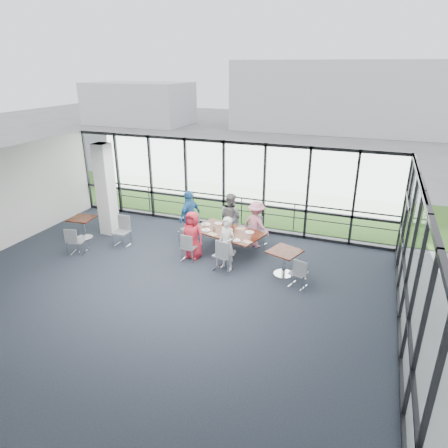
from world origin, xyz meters
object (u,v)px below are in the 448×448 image
(chair_main_fl, at_px, (232,225))
(chair_spare_lb, at_px, (121,232))
(side_table_left, at_px, (82,221))
(chair_main_end, at_px, (189,229))
(diner_far_right, at_px, (256,224))
(diner_near_left, at_px, (193,235))
(chair_spare_r, at_px, (299,273))
(chair_spare_la, at_px, (77,241))
(chair_main_fr, at_px, (258,231))
(side_table_right, at_px, (284,255))
(diner_end, at_px, (190,216))
(chair_main_nl, at_px, (189,247))
(chair_main_nr, at_px, (223,255))
(diner_far_left, at_px, (230,216))
(main_table, at_px, (227,234))
(diner_near_right, at_px, (227,244))
(structural_column, at_px, (106,190))

(chair_main_fl, xyz_separation_m, chair_spare_lb, (-3.16, -1.99, 0.04))
(side_table_left, bearing_deg, chair_main_end, 16.68)
(diner_far_right, relative_size, chair_main_fl, 1.73)
(diner_near_left, distance_m, chair_spare_r, 3.48)
(chair_main_fl, bearing_deg, chair_spare_la, 43.14)
(side_table_left, bearing_deg, chair_main_fr, 16.20)
(side_table_left, height_order, chair_main_fl, chair_main_fl)
(chair_spare_lb, bearing_deg, side_table_right, -179.63)
(diner_near_left, distance_m, chair_main_end, 1.27)
(diner_end, distance_m, chair_spare_la, 3.67)
(chair_main_nl, bearing_deg, chair_spare_la, -162.32)
(side_table_left, relative_size, chair_main_fl, 0.94)
(chair_main_nl, distance_m, chair_main_fr, 2.50)
(chair_main_nr, height_order, chair_spare_r, chair_main_nr)
(side_table_left, relative_size, chair_main_fr, 0.89)
(diner_far_left, height_order, chair_spare_la, diner_far_left)
(diner_near_left, bearing_deg, main_table, 43.80)
(diner_far_left, distance_m, chair_spare_lb, 3.67)
(main_table, distance_m, diner_end, 1.60)
(side_table_left, relative_size, chair_main_nr, 0.87)
(diner_end, bearing_deg, side_table_right, 83.10)
(side_table_right, height_order, chair_main_end, chair_main_end)
(diner_far_right, bearing_deg, chair_spare_r, 155.15)
(side_table_left, height_order, diner_near_left, diner_near_left)
(chair_main_nr, height_order, chair_spare_lb, chair_main_nr)
(chair_main_fl, bearing_deg, side_table_left, 29.20)
(main_table, height_order, diner_end, diner_end)
(diner_far_left, height_order, chair_main_nl, diner_far_left)
(chair_main_nl, xyz_separation_m, chair_spare_lb, (-2.54, 0.13, 0.06))
(diner_far_right, bearing_deg, chair_main_nr, 102.35)
(chair_spare_la, relative_size, chair_spare_lb, 0.88)
(chair_spare_r, bearing_deg, diner_far_left, 157.70)
(side_table_right, relative_size, diner_near_right, 0.64)
(chair_spare_r, bearing_deg, side_table_right, 152.31)
(chair_main_fr, bearing_deg, structural_column, 38.16)
(side_table_left, relative_size, chair_spare_r, 1.01)
(diner_end, bearing_deg, chair_main_nr, 60.84)
(chair_main_nr, height_order, chair_main_end, chair_main_nr)
(chair_main_nr, xyz_separation_m, chair_spare_lb, (-3.76, 0.39, -0.00))
(side_table_left, xyz_separation_m, chair_main_nr, (5.37, -0.46, -0.12))
(diner_near_right, bearing_deg, chair_main_fl, 126.61)
(diner_near_left, relative_size, chair_spare_la, 1.75)
(chair_spare_lb, bearing_deg, chair_main_fr, -156.94)
(main_table, xyz_separation_m, chair_main_nl, (-0.91, -0.90, -0.21))
(diner_near_left, height_order, chair_main_fr, diner_near_left)
(diner_near_left, relative_size, chair_main_nl, 1.74)
(chair_main_fl, relative_size, chair_spare_la, 1.04)
(diner_near_left, bearing_deg, diner_far_left, 77.33)
(side_table_left, distance_m, chair_main_fl, 5.15)
(chair_main_fl, xyz_separation_m, chair_spare_la, (-4.13, -2.99, -0.02))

